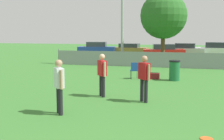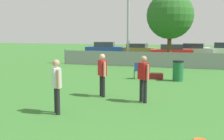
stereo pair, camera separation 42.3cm
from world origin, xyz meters
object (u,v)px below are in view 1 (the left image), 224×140
object	(u,v)px
player_receiver_white	(59,83)
folding_chair_sideline	(135,69)
player_thrower_red	(102,72)
light_pole	(122,3)
trash_bin	(174,70)
tree_near_pole	(164,16)
player_defender_red	(144,75)
gear_bag_sideline	(153,76)
parked_car_red	(164,51)
parked_car_white	(217,50)
frisbee_disc	(207,139)
parked_car_blue	(97,48)
parked_car_tan	(129,49)
parked_car_silver	(185,50)

from	to	relation	value
player_receiver_white	folding_chair_sideline	bearing A→B (deg)	132.92
folding_chair_sideline	player_thrower_red	bearing A→B (deg)	65.81
light_pole	trash_bin	bearing A→B (deg)	-55.37
tree_near_pole	player_defender_red	size ratio (longest dim) A/B	3.41
gear_bag_sideline	parked_car_red	bearing A→B (deg)	93.11
parked_car_red	parked_car_white	xyz separation A→B (m)	(5.27, 3.28, 0.06)
tree_near_pole	frisbee_disc	xyz separation A→B (m)	(2.60, -15.96, -3.78)
parked_car_blue	parked_car_red	xyz separation A→B (m)	(7.98, -2.72, -0.03)
player_thrower_red	parked_car_tan	world-z (taller)	player_thrower_red
player_thrower_red	parked_car_red	bearing A→B (deg)	137.99
player_thrower_red	player_receiver_white	bearing A→B (deg)	-50.96
player_thrower_red	parked_car_red	distance (m)	18.26
folding_chair_sideline	parked_car_red	bearing A→B (deg)	-110.67
gear_bag_sideline	parked_car_blue	world-z (taller)	parked_car_blue
tree_near_pole	parked_car_white	xyz separation A→B (m)	(4.79, 9.14, -3.07)
gear_bag_sideline	folding_chair_sideline	bearing A→B (deg)	-162.36
trash_bin	parked_car_tan	size ratio (longest dim) A/B	0.25
parked_car_red	parked_car_silver	distance (m)	3.72
parked_car_red	parked_car_silver	xyz separation A→B (m)	(2.03, 3.12, 0.01)
light_pole	frisbee_disc	bearing A→B (deg)	-69.00
light_pole	parked_car_red	xyz separation A→B (m)	(2.44, 7.41, -4.05)
tree_near_pole	trash_bin	xyz separation A→B (m)	(1.38, -7.80, -3.27)
player_defender_red	parked_car_blue	size ratio (longest dim) A/B	0.36
gear_bag_sideline	parked_car_white	size ratio (longest dim) A/B	0.15
parked_car_silver	frisbee_disc	bearing A→B (deg)	-83.69
parked_car_tan	player_defender_red	bearing A→B (deg)	-74.29
light_pole	tree_near_pole	xyz separation A→B (m)	(2.93, 1.55, -0.93)
light_pole	frisbee_disc	distance (m)	16.13
tree_near_pole	gear_bag_sideline	distance (m)	8.37
player_receiver_white	parked_car_blue	world-z (taller)	player_receiver_white
folding_chair_sideline	tree_near_pole	bearing A→B (deg)	-114.90
tree_near_pole	player_thrower_red	world-z (taller)	tree_near_pole
light_pole	player_receiver_white	bearing A→B (deg)	-84.18
tree_near_pole	player_defender_red	world-z (taller)	tree_near_pole
player_thrower_red	trash_bin	bearing A→B (deg)	111.79
player_defender_red	folding_chair_sideline	distance (m)	5.17
tree_near_pole	parked_car_tan	world-z (taller)	tree_near_pole
player_defender_red	player_thrower_red	distance (m)	1.74
player_defender_red	gear_bag_sideline	bearing A→B (deg)	137.80
player_thrower_red	gear_bag_sideline	distance (m)	5.10
tree_near_pole	frisbee_disc	distance (m)	16.60
player_thrower_red	parked_car_red	world-z (taller)	player_thrower_red
parked_car_tan	parked_car_silver	bearing A→B (deg)	-2.35
tree_near_pole	trash_bin	bearing A→B (deg)	-79.94
player_thrower_red	parked_car_blue	size ratio (longest dim) A/B	0.36
parked_car_red	tree_near_pole	bearing A→B (deg)	-96.24
player_receiver_white	parked_car_white	world-z (taller)	player_receiver_white
player_defender_red	player_thrower_red	size ratio (longest dim) A/B	1.00
tree_near_pole	frisbee_disc	bearing A→B (deg)	-80.75
player_receiver_white	folding_chair_sideline	distance (m)	7.24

